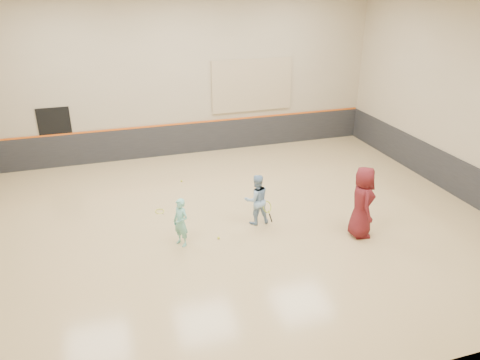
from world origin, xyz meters
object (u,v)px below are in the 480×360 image
object	(u,v)px
instructor	(257,199)
girl	(181,222)
young_man	(362,202)
spare_racket	(160,210)

from	to	relation	value
instructor	girl	bearing A→B (deg)	11.41
young_man	instructor	bearing A→B (deg)	73.32
instructor	young_man	world-z (taller)	young_man
instructor	spare_racket	bearing A→B (deg)	-32.25
instructor	young_man	size ratio (longest dim) A/B	0.75
instructor	spare_racket	distance (m)	2.99
girl	instructor	xyz separation A→B (m)	(2.22, 0.51, 0.08)
spare_racket	instructor	bearing A→B (deg)	-30.70
instructor	spare_racket	world-z (taller)	instructor
instructor	young_man	xyz separation A→B (m)	(2.42, -1.44, 0.25)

